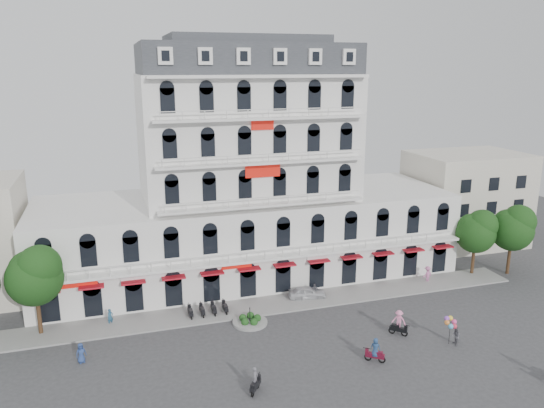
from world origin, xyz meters
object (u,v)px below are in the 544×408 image
Objects in this scene: parked_car at (307,293)px; rider_east at (375,350)px; rider_west at (255,381)px; balloon_vendor at (453,330)px; rider_center at (399,322)px.

rider_east reaches higher than parked_car.
balloon_vendor reaches higher than rider_west.
rider_east is at bearing -176.50° from balloon_vendor.
rider_center is at bearing -104.24° from rider_east.
parked_car is 1.89× the size of rider_west.
rider_east is at bearing -48.08° from rider_west.
rider_east is (10.17, 1.10, 0.13)m from rider_west.
rider_west is 0.82× the size of balloon_vendor.
balloon_vendor is (3.53, -2.83, 0.04)m from rider_center.
parked_car is 12.72m from rider_east.
rider_center is at bearing 141.27° from balloon_vendor.
rider_center is at bearing -37.05° from rider_west.
parked_car is 14.86m from balloon_vendor.
rider_center reaches higher than parked_car.
rider_west is 17.78m from balloon_vendor.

